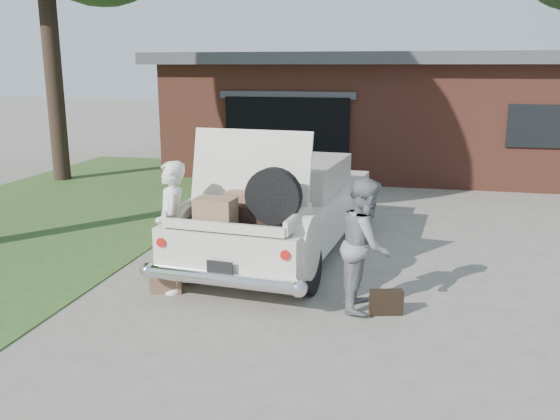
# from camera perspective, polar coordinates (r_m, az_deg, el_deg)

# --- Properties ---
(ground) EXTENTS (90.00, 90.00, 0.00)m
(ground) POSITION_cam_1_polar(r_m,az_deg,el_deg) (7.65, -1.01, -9.07)
(ground) COLOR gray
(ground) RESTS_ON ground
(grass_strip) EXTENTS (6.00, 16.00, 0.02)m
(grass_strip) POSITION_cam_1_polar(r_m,az_deg,el_deg) (12.55, -22.64, -0.99)
(grass_strip) COLOR #2D4C1E
(grass_strip) RESTS_ON ground
(house) EXTENTS (12.80, 7.80, 3.30)m
(house) POSITION_cam_1_polar(r_m,az_deg,el_deg) (18.38, 10.70, 9.44)
(house) COLOR brown
(house) RESTS_ON ground
(sedan) EXTENTS (2.45, 5.33, 2.13)m
(sedan) POSITION_cam_1_polar(r_m,az_deg,el_deg) (9.55, 0.27, 0.38)
(sedan) COLOR beige
(sedan) RESTS_ON ground
(woman_left) EXTENTS (0.64, 0.76, 1.77)m
(woman_left) POSITION_cam_1_polar(r_m,az_deg,el_deg) (7.96, -10.36, -1.66)
(woman_left) COLOR white
(woman_left) RESTS_ON ground
(woman_right) EXTENTS (0.64, 0.82, 1.65)m
(woman_right) POSITION_cam_1_polar(r_m,az_deg,el_deg) (7.37, 8.23, -3.29)
(woman_right) COLOR gray
(woman_right) RESTS_ON ground
(suitcase_left) EXTENTS (0.44, 0.22, 0.32)m
(suitcase_left) POSITION_cam_1_polar(r_m,az_deg,el_deg) (8.10, -10.91, -6.78)
(suitcase_left) COLOR brown
(suitcase_left) RESTS_ON ground
(suitcase_right) EXTENTS (0.42, 0.23, 0.31)m
(suitcase_right) POSITION_cam_1_polar(r_m,az_deg,el_deg) (7.43, 10.19, -8.73)
(suitcase_right) COLOR black
(suitcase_right) RESTS_ON ground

